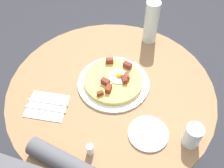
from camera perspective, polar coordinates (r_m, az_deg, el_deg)
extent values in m
plane|color=#2D2D33|center=(1.88, -0.15, -15.68)|extent=(6.00, 6.00, 0.00)
cylinder|color=olive|center=(1.23, -0.22, -1.66)|extent=(0.95, 0.95, 0.03)
cylinder|color=#333338|center=(1.55, -0.18, -10.26)|extent=(0.11, 0.11, 0.73)
cylinder|color=#333338|center=(1.87, -0.15, -15.54)|extent=(0.43, 0.43, 0.02)
cylinder|color=#4C4C51|center=(1.03, -10.95, -15.63)|extent=(0.11, 0.27, 0.07)
cylinder|color=white|center=(1.24, 0.22, 0.21)|extent=(0.33, 0.33, 0.01)
cylinder|color=#D6B559|center=(1.23, 0.22, 0.72)|extent=(0.27, 0.27, 0.02)
cylinder|color=white|center=(1.22, 1.43, 1.56)|extent=(0.09, 0.09, 0.01)
sphere|color=yellow|center=(1.22, 1.44, 1.74)|extent=(0.03, 0.03, 0.03)
cube|color=maroon|center=(1.20, 2.68, 0.96)|extent=(0.04, 0.04, 0.03)
cube|color=maroon|center=(1.26, 3.28, 3.98)|extent=(0.03, 0.04, 0.03)
cube|color=maroon|center=(1.28, -0.52, 4.95)|extent=(0.03, 0.04, 0.03)
cube|color=maroon|center=(1.16, -2.53, -1.99)|extent=(0.03, 0.03, 0.02)
cube|color=brown|center=(1.22, 3.18, 1.67)|extent=(0.04, 0.03, 0.02)
cube|color=maroon|center=(1.17, -0.86, -0.96)|extent=(0.04, 0.02, 0.03)
cube|color=maroon|center=(1.19, -1.37, 0.67)|extent=(0.03, 0.04, 0.03)
cube|color=#387F2D|center=(1.17, -4.22, -1.49)|extent=(0.01, 0.00, 0.00)
cube|color=#387F2D|center=(1.22, 2.13, 1.27)|extent=(0.01, 0.01, 0.00)
cube|color=#387F2D|center=(1.23, 1.48, 1.88)|extent=(0.01, 0.00, 0.00)
cube|color=#387F2D|center=(1.22, -0.14, 1.35)|extent=(0.01, 0.01, 0.00)
cylinder|color=white|center=(1.10, 7.68, -10.40)|extent=(0.16, 0.16, 0.01)
cube|color=white|center=(1.20, -13.62, -4.58)|extent=(0.16, 0.19, 0.00)
cube|color=silver|center=(1.21, -13.39, -3.77)|extent=(0.04, 0.18, 0.00)
cube|color=silver|center=(1.19, -13.94, -5.15)|extent=(0.04, 0.18, 0.00)
cylinder|color=silver|center=(1.08, 16.74, -10.45)|extent=(0.07, 0.07, 0.10)
cylinder|color=silver|center=(1.40, 8.33, 12.83)|extent=(0.07, 0.07, 0.23)
cylinder|color=white|center=(1.04, -4.67, -13.67)|extent=(0.03, 0.03, 0.05)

